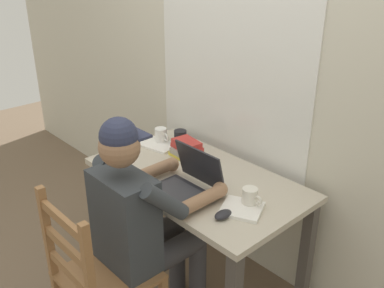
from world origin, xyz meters
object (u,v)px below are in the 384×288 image
at_px(coffee_mug_spare, 161,136).
at_px(coffee_mug_white, 250,197).
at_px(coffee_mug_dark, 181,137).
at_px(book_stack_main, 186,149).
at_px(laptop, 188,182).
at_px(computer_mouse, 223,215).
at_px(seated_person, 143,217).
at_px(desk, 196,193).
at_px(wooden_chair, 98,279).

bearing_deg(coffee_mug_spare, coffee_mug_white, -9.89).
bearing_deg(coffee_mug_dark, coffee_mug_spare, -139.23).
distance_m(coffee_mug_white, book_stack_main, 0.64).
relative_size(coffee_mug_dark, coffee_mug_spare, 1.03).
distance_m(coffee_mug_dark, coffee_mug_spare, 0.13).
height_order(laptop, computer_mouse, laptop).
bearing_deg(seated_person, book_stack_main, 117.55).
bearing_deg(coffee_mug_spare, coffee_mug_dark, 40.77).
bearing_deg(coffee_mug_white, coffee_mug_spare, 170.11).
xyz_separation_m(desk, coffee_mug_white, (0.41, -0.02, 0.16)).
bearing_deg(book_stack_main, coffee_mug_spare, 175.33).
height_order(seated_person, laptop, seated_person).
relative_size(desk, wooden_chair, 1.31).
bearing_deg(coffee_mug_spare, desk, -16.05).
distance_m(laptop, book_stack_main, 0.41).
distance_m(seated_person, computer_mouse, 0.41).
bearing_deg(coffee_mug_spare, seated_person, -45.64).
bearing_deg(book_stack_main, coffee_mug_dark, 148.06).
bearing_deg(laptop, book_stack_main, 139.56).
height_order(desk, book_stack_main, book_stack_main).
bearing_deg(wooden_chair, book_stack_main, 108.97).
relative_size(wooden_chair, computer_mouse, 9.55).
distance_m(seated_person, book_stack_main, 0.62).
xyz_separation_m(coffee_mug_white, coffee_mug_dark, (-0.80, 0.24, -0.00)).
xyz_separation_m(seated_person, coffee_mug_dark, (-0.45, 0.65, 0.10)).
height_order(seated_person, book_stack_main, seated_person).
bearing_deg(book_stack_main, wooden_chair, -71.03).
xyz_separation_m(desk, book_stack_main, (-0.22, 0.12, 0.17)).
height_order(wooden_chair, computer_mouse, wooden_chair).
bearing_deg(coffee_mug_dark, laptop, -37.65).
distance_m(wooden_chair, computer_mouse, 0.68).
bearing_deg(seated_person, desk, 98.68).
bearing_deg(coffee_mug_dark, coffee_mug_white, -16.80).
relative_size(coffee_mug_white, coffee_mug_spare, 0.99).
xyz_separation_m(desk, laptop, (0.10, -0.15, 0.17)).
bearing_deg(coffee_mug_dark, book_stack_main, -31.94).
xyz_separation_m(wooden_chair, coffee_mug_dark, (-0.45, 0.93, 0.32)).
relative_size(seated_person, coffee_mug_white, 10.87).
relative_size(desk, coffee_mug_spare, 10.71).
distance_m(seated_person, laptop, 0.30).
height_order(computer_mouse, coffee_mug_spare, coffee_mug_spare).
distance_m(seated_person, coffee_mug_spare, 0.80).
distance_m(wooden_chair, coffee_mug_white, 0.84).
relative_size(desk, coffee_mug_dark, 10.45).
height_order(seated_person, wooden_chair, seated_person).
bearing_deg(computer_mouse, coffee_mug_spare, 159.39).
bearing_deg(coffee_mug_dark, wooden_chair, -63.98).
distance_m(laptop, coffee_mug_white, 0.34).
distance_m(computer_mouse, coffee_mug_spare, 0.94).
relative_size(desk, laptop, 3.79).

